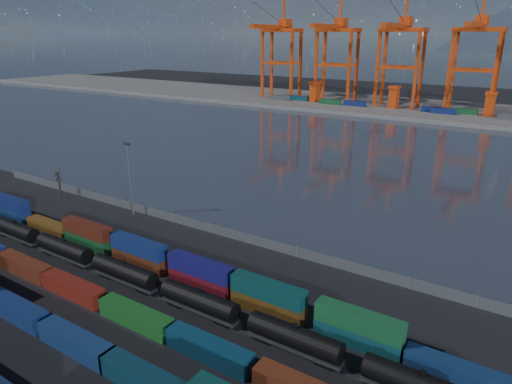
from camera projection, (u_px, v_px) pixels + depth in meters
The scene contains 13 objects.
ground at pixel (143, 315), 65.66m from camera, with size 700.00×700.00×0.00m, color black.
harbor_water at pixel (380, 158), 149.02m from camera, with size 700.00×700.00×0.00m, color #2A313D.
far_quay at pixel (447, 111), 232.06m from camera, with size 700.00×70.00×2.00m, color #514F4C.
container_row_south at pixel (55, 327), 59.56m from camera, with size 114.42×2.52×5.36m.
container_row_mid at pixel (207, 349), 56.56m from camera, with size 141.68×2.48×2.65m.
container_row_north at pixel (167, 264), 75.53m from camera, with size 140.20×2.35×5.01m.
tanker_string at pixel (93, 260), 77.32m from camera, with size 121.58×2.81×4.02m.
waterfront_fence at pixel (250, 239), 87.56m from camera, with size 160.12×0.12×2.20m.
bare_tree at pixel (59, 182), 112.23m from camera, with size 1.89×1.97×7.53m.
yard_light_mast at pixel (130, 176), 98.60m from camera, with size 1.60×0.40×16.60m.
gantry_cranes at pixel (438, 40), 219.33m from camera, with size 197.38×42.96×58.18m.
quay_containers at pixel (418, 109), 225.39m from camera, with size 172.58×10.99×2.60m.
straddle_carriers at pixel (440, 100), 223.16m from camera, with size 140.00×7.00×11.10m.
Camera 1 is at (44.12, -38.43, 38.28)m, focal length 32.00 mm.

